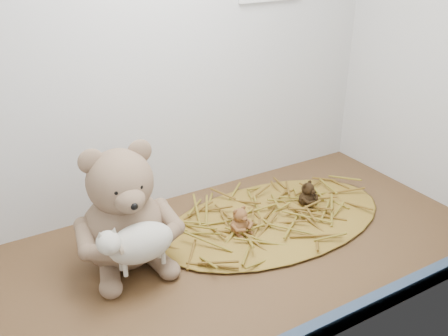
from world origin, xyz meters
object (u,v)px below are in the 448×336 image
mini_teddy_tan (240,219)px  mini_teddy_brown (307,193)px  toy_lamb (141,243)px  main_teddy (122,206)px

mini_teddy_tan → mini_teddy_brown: 21.61cm
toy_lamb → mini_teddy_tan: (26.05, 5.62, -5.93)cm
toy_lamb → mini_teddy_tan: 27.30cm
main_teddy → mini_teddy_brown: bearing=0.4°
main_teddy → mini_teddy_brown: size_ratio=4.10×
toy_lamb → mini_teddy_brown: bearing=9.2°
main_teddy → mini_teddy_tan: main_teddy is taller
main_teddy → mini_teddy_brown: (47.56, -2.10, -9.15)cm
toy_lamb → mini_teddy_tan: toy_lamb is taller
toy_lamb → main_teddy: bearing=90.0°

